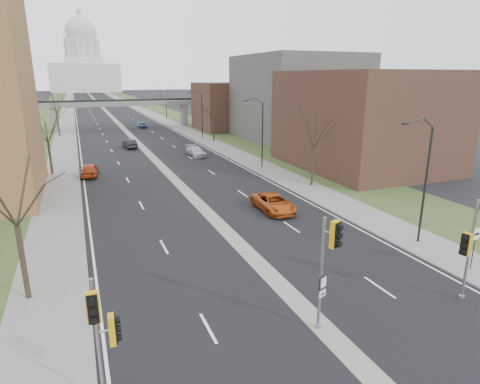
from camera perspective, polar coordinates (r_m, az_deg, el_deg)
ground at (r=20.17m, az=11.75°, el=-18.43°), size 700.00×700.00×0.00m
road_surface at (r=164.25m, az=-19.01°, el=11.33°), size 20.00×600.00×0.01m
median_strip at (r=164.25m, az=-19.01°, el=11.33°), size 1.20×600.00×0.02m
sidewalk_right at (r=165.39m, az=-14.79°, el=11.72°), size 4.00×600.00×0.12m
sidewalk_left at (r=163.98m, az=-23.26°, el=10.93°), size 4.00×600.00×0.12m
grass_verge_right at (r=166.29m, az=-12.70°, el=11.87°), size 8.00×600.00×0.10m
grass_verge_left at (r=164.17m, az=-25.38°, el=10.69°), size 8.00×600.00×0.10m
commercial_block_near at (r=53.79m, az=17.14°, el=9.75°), size 16.00×20.00×12.00m
commercial_block_mid at (r=75.74m, az=8.03°, el=13.09°), size 18.00×22.00×15.00m
commercial_block_far at (r=89.61m, az=-1.32°, el=12.09°), size 14.00×14.00×10.00m
pedestrian_bridge at (r=94.30m, az=-16.45°, el=11.56°), size 34.00×3.00×6.45m
capitol at (r=333.79m, az=-21.30°, el=16.35°), size 48.00×42.00×55.75m
streetlight_near at (r=28.82m, az=24.37°, el=5.97°), size 2.61×0.20×8.70m
streetlight_mid at (r=50.24m, az=2.39°, el=11.13°), size 2.61×0.20×8.70m
streetlight_far at (r=74.63m, az=-6.08°, el=12.69°), size 2.61×0.20×8.70m
tree_left_a at (r=22.32m, az=-30.00°, el=1.80°), size 7.20×7.20×9.40m
tree_left_b at (r=51.93m, az=-25.92°, el=8.91°), size 6.75×6.75×8.81m
tree_left_c at (r=85.74m, az=-24.80°, el=11.83°), size 7.65×7.65×9.99m
tree_right_a at (r=42.46m, az=10.57°, el=9.52°), size 7.20×7.20×9.40m
tree_right_b at (r=72.44m, az=-3.81°, el=11.74°), size 6.30×6.30×8.22m
tree_right_c at (r=111.00m, az=-10.55°, el=13.67°), size 7.65×7.65×9.99m
signal_pole_left at (r=14.85m, az=-19.03°, el=-17.70°), size 0.93×0.87×5.01m
signal_pole_median at (r=18.12m, az=12.49°, el=-8.73°), size 0.80×0.91×5.49m
signal_pole_right at (r=23.21m, az=30.35°, el=-5.65°), size 1.15×0.92×5.49m
speed_limit_sign at (r=27.71m, az=30.43°, el=-6.03°), size 0.57×0.07×2.64m
car_left_near at (r=50.26m, az=-20.62°, el=2.98°), size 2.28×4.74×1.56m
car_left_far at (r=68.27m, az=-15.42°, el=6.64°), size 2.04×4.61×1.47m
car_right_near at (r=35.01m, az=4.77°, el=-1.53°), size 2.54×5.35×1.48m
car_right_mid at (r=59.60m, az=-6.32°, el=5.78°), size 2.28×5.02×1.42m
car_right_far at (r=95.35m, az=-13.69°, el=9.26°), size 1.66×3.85×1.30m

